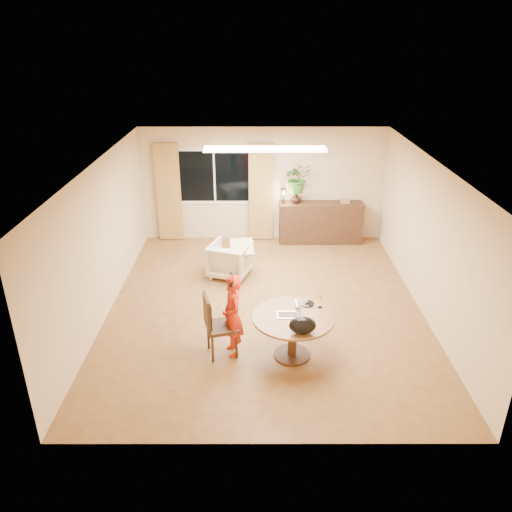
{
  "coord_description": "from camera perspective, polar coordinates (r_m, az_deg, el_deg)",
  "views": [
    {
      "loc": [
        -0.17,
        -7.75,
        4.53
      ],
      "look_at": [
        -0.16,
        -0.2,
        1.09
      ],
      "focal_mm": 35.0,
      "sensor_mm": 36.0,
      "label": 1
    }
  ],
  "objects": [
    {
      "name": "window",
      "position": [
        11.43,
        -4.77,
        9.05
      ],
      "size": [
        1.7,
        0.03,
        1.3
      ],
      "color": "white",
      "rests_on": "wall_back"
    },
    {
      "name": "handbag",
      "position": [
        6.95,
        5.34,
        -7.9
      ],
      "size": [
        0.42,
        0.31,
        0.25
      ],
      "primitive_type": null,
      "rotation": [
        0.0,
        0.0,
        -0.25
      ],
      "color": "black",
      "rests_on": "dining_table"
    },
    {
      "name": "throw",
      "position": [
        9.76,
        -1.63,
        1.48
      ],
      "size": [
        0.51,
        0.6,
        0.03
      ],
      "primitive_type": null,
      "rotation": [
        0.0,
        0.0,
        0.12
      ],
      "color": "beige",
      "rests_on": "armchair"
    },
    {
      "name": "ceiling",
      "position": [
        7.99,
        1.19,
        10.52
      ],
      "size": [
        6.5,
        6.5,
        0.0
      ],
      "primitive_type": "plane",
      "rotation": [
        3.14,
        0.0,
        0.0
      ],
      "color": "white",
      "rests_on": "wall_back"
    },
    {
      "name": "vase",
      "position": [
        11.34,
        4.57,
        6.65
      ],
      "size": [
        0.27,
        0.27,
        0.25
      ],
      "primitive_type": "imported",
      "rotation": [
        0.0,
        0.0,
        -0.16
      ],
      "color": "black",
      "rests_on": "sideboard"
    },
    {
      "name": "floor",
      "position": [
        8.98,
        1.05,
        -5.79
      ],
      "size": [
        6.5,
        6.5,
        0.0
      ],
      "primitive_type": "plane",
      "color": "brown",
      "rests_on": "ground"
    },
    {
      "name": "wine_glass",
      "position": [
        7.59,
        7.35,
        -5.18
      ],
      "size": [
        0.08,
        0.08,
        0.21
      ],
      "primitive_type": null,
      "rotation": [
        0.0,
        0.0,
        -0.12
      ],
      "color": "white",
      "rests_on": "dining_table"
    },
    {
      "name": "book_stack",
      "position": [
        11.51,
        10.17,
        6.18
      ],
      "size": [
        0.24,
        0.21,
        0.08
      ],
      "primitive_type": null,
      "rotation": [
        0.0,
        0.0,
        -0.32
      ],
      "color": "#895F45",
      "rests_on": "sideboard"
    },
    {
      "name": "wall_right",
      "position": [
        8.89,
        19.13,
        1.79
      ],
      "size": [
        0.0,
        6.5,
        6.5
      ],
      "primitive_type": "plane",
      "rotation": [
        1.57,
        0.0,
        -1.57
      ],
      "color": "#D3B489",
      "rests_on": "floor"
    },
    {
      "name": "child",
      "position": [
        7.46,
        -2.7,
        -6.85
      ],
      "size": [
        0.55,
        0.44,
        1.31
      ],
      "primitive_type": "imported",
      "rotation": [
        0.0,
        0.0,
        -1.27
      ],
      "color": "red",
      "rests_on": "floor"
    },
    {
      "name": "pot_lid",
      "position": [
        7.7,
        5.82,
        -5.38
      ],
      "size": [
        0.24,
        0.24,
        0.04
      ],
      "primitive_type": null,
      "rotation": [
        0.0,
        0.0,
        -0.06
      ],
      "color": "white",
      "rests_on": "dining_table"
    },
    {
      "name": "wall_left",
      "position": [
        8.79,
        -17.13,
        1.79
      ],
      "size": [
        0.0,
        6.5,
        6.5
      ],
      "primitive_type": "plane",
      "rotation": [
        1.57,
        0.0,
        1.57
      ],
      "color": "#D3B489",
      "rests_on": "floor"
    },
    {
      "name": "laptop",
      "position": [
        7.34,
        3.66,
        -6.06
      ],
      "size": [
        0.34,
        0.23,
        0.22
      ],
      "primitive_type": null,
      "rotation": [
        0.0,
        0.0,
        0.03
      ],
      "color": "#B7B7BC",
      "rests_on": "dining_table"
    },
    {
      "name": "wall_back",
      "position": [
        11.47,
        0.81,
        8.15
      ],
      "size": [
        5.5,
        0.0,
        5.5
      ],
      "primitive_type": "plane",
      "rotation": [
        1.57,
        0.0,
        0.0
      ],
      "color": "#D3B489",
      "rests_on": "floor"
    },
    {
      "name": "curtain_left",
      "position": [
        11.59,
        -9.96,
        7.15
      ],
      "size": [
        0.55,
        0.08,
        2.25
      ],
      "primitive_type": "cube",
      "color": "olive",
      "rests_on": "wall_back"
    },
    {
      "name": "sideboard",
      "position": [
        11.6,
        7.37,
        3.82
      ],
      "size": [
        1.89,
        0.46,
        0.94
      ],
      "primitive_type": "cube",
      "color": "black",
      "rests_on": "floor"
    },
    {
      "name": "dining_chair",
      "position": [
        7.53,
        -3.95,
        -7.85
      ],
      "size": [
        0.59,
        0.56,
        1.02
      ],
      "primitive_type": null,
      "rotation": [
        0.0,
        0.0,
        0.26
      ],
      "color": "black",
      "rests_on": "floor"
    },
    {
      "name": "ceiling_panel",
      "position": [
        9.17,
        1.04,
        12.12
      ],
      "size": [
        2.2,
        0.35,
        0.05
      ],
      "primitive_type": "cube",
      "color": "white",
      "rests_on": "ceiling"
    },
    {
      "name": "dining_table",
      "position": [
        7.46,
        4.24,
        -7.85
      ],
      "size": [
        1.22,
        1.22,
        0.69
      ],
      "color": "brown",
      "rests_on": "floor"
    },
    {
      "name": "curtain_right",
      "position": [
        11.42,
        0.56,
        7.27
      ],
      "size": [
        0.55,
        0.08,
        2.25
      ],
      "primitive_type": "cube",
      "color": "olive",
      "rests_on": "wall_back"
    },
    {
      "name": "tumbler",
      "position": [
        7.56,
        4.83,
        -5.64
      ],
      "size": [
        0.07,
        0.07,
        0.1
      ],
      "primitive_type": null,
      "rotation": [
        0.0,
        0.0,
        -0.01
      ],
      "color": "white",
      "rests_on": "dining_table"
    },
    {
      "name": "armchair",
      "position": [
        9.94,
        -2.98,
        -0.4
      ],
      "size": [
        0.96,
        0.97,
        0.7
      ],
      "primitive_type": "imported",
      "rotation": [
        0.0,
        0.0,
        2.81
      ],
      "color": "beige",
      "rests_on": "floor"
    },
    {
      "name": "desk_lamp",
      "position": [
        11.26,
        3.16,
        6.86
      ],
      "size": [
        0.15,
        0.15,
        0.36
      ],
      "primitive_type": null,
      "rotation": [
        0.0,
        0.0,
        -0.02
      ],
      "color": "black",
      "rests_on": "sideboard"
    },
    {
      "name": "bouquet",
      "position": [
        11.22,
        4.76,
        8.86
      ],
      "size": [
        0.7,
        0.64,
        0.66
      ],
      "primitive_type": "imported",
      "rotation": [
        0.0,
        0.0,
        0.24
      ],
      "color": "#256228",
      "rests_on": "vase"
    }
  ]
}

